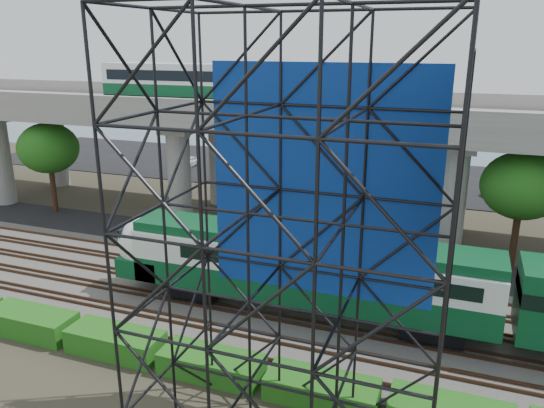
% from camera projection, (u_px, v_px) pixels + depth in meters
% --- Properties ---
extents(ground, '(140.00, 140.00, 0.00)m').
position_uv_depth(ground, '(232.00, 324.00, 27.55)').
color(ground, '#474233').
rests_on(ground, ground).
extents(ballast_bed, '(90.00, 12.00, 0.20)m').
position_uv_depth(ballast_bed, '(246.00, 305.00, 29.32)').
color(ballast_bed, slate).
rests_on(ballast_bed, ground).
extents(service_road, '(90.00, 5.00, 0.08)m').
position_uv_depth(service_road, '(294.00, 251.00, 36.95)').
color(service_road, black).
rests_on(service_road, ground).
extents(parking_lot, '(90.00, 18.00, 0.08)m').
position_uv_depth(parking_lot, '(360.00, 175.00, 58.02)').
color(parking_lot, black).
rests_on(parking_lot, ground).
extents(harbor_water, '(140.00, 40.00, 0.03)m').
position_uv_depth(harbor_water, '(390.00, 141.00, 77.76)').
color(harbor_water, '#466473').
rests_on(harbor_water, ground).
extents(rail_tracks, '(90.00, 9.52, 0.16)m').
position_uv_depth(rail_tracks, '(246.00, 302.00, 29.26)').
color(rail_tracks, '#472D1E').
rests_on(rail_tracks, ballast_bed).
extents(commuter_train, '(29.30, 3.06, 4.30)m').
position_uv_depth(commuter_train, '(346.00, 273.00, 26.67)').
color(commuter_train, black).
rests_on(commuter_train, rail_tracks).
extents(overpass, '(80.00, 12.00, 12.40)m').
position_uv_depth(overpass, '(307.00, 123.00, 39.78)').
color(overpass, '#9E9B93').
rests_on(overpass, ground).
extents(scaffold_tower, '(9.36, 6.36, 15.00)m').
position_uv_depth(scaffold_tower, '(294.00, 266.00, 16.24)').
color(scaffold_tower, black).
rests_on(scaffold_tower, ground).
extents(hedge_strip, '(34.60, 1.80, 1.20)m').
position_uv_depth(hedge_strip, '(211.00, 364.00, 23.20)').
color(hedge_strip, '#145A14').
rests_on(hedge_strip, ground).
extents(trees, '(40.94, 16.94, 7.69)m').
position_uv_depth(trees, '(261.00, 153.00, 41.96)').
color(trees, '#382314').
rests_on(trees, ground).
extents(suv, '(5.68, 3.22, 1.50)m').
position_uv_depth(suv, '(196.00, 229.00, 39.02)').
color(suv, black).
rests_on(suv, service_road).
extents(parked_cars, '(40.24, 9.48, 1.31)m').
position_uv_depth(parked_cars, '(372.00, 171.00, 57.04)').
color(parked_cars, white).
rests_on(parked_cars, parking_lot).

